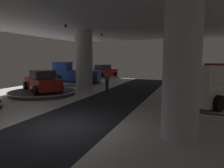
{
  "coord_description": "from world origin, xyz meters",
  "views": [
    {
      "loc": [
        5.2,
        -7.57,
        3.01
      ],
      "look_at": [
        0.66,
        4.51,
        1.4
      ],
      "focal_mm": 33.81,
      "sensor_mm": 36.0,
      "label": 1
    }
  ],
  "objects_px": {
    "display_car_deep_left": "(103,71)",
    "display_car_deep_right": "(197,73)",
    "display_platform_far_left": "(77,83)",
    "pickup_truck_far_right": "(208,78)",
    "display_platform_mid_right": "(214,105)",
    "display_platform_deep_left": "(104,77)",
    "display_platform_mid_left": "(43,92)",
    "display_car_mid_left": "(42,82)",
    "display_platform_far_right": "(205,89)",
    "visitor_walking_near": "(107,82)",
    "pickup_truck_far_left": "(74,74)",
    "column_right": "(182,65)",
    "column_left": "(84,61)",
    "display_platform_deep_right": "(197,80)",
    "pickup_truck_mid_right": "(212,88)"
  },
  "relations": [
    {
      "from": "display_platform_deep_left",
      "to": "display_platform_deep_right",
      "type": "relative_size",
      "value": 0.74
    },
    {
      "from": "column_left",
      "to": "pickup_truck_far_right",
      "type": "height_order",
      "value": "column_left"
    },
    {
      "from": "display_platform_mid_right",
      "to": "visitor_walking_near",
      "type": "bearing_deg",
      "value": 159.53
    },
    {
      "from": "column_left",
      "to": "pickup_truck_mid_right",
      "type": "distance_m",
      "value": 11.09
    },
    {
      "from": "pickup_truck_far_left",
      "to": "display_platform_deep_left",
      "type": "bearing_deg",
      "value": 83.7
    },
    {
      "from": "display_car_deep_left",
      "to": "pickup_truck_mid_right",
      "type": "height_order",
      "value": "pickup_truck_mid_right"
    },
    {
      "from": "display_platform_far_left",
      "to": "pickup_truck_far_left",
      "type": "height_order",
      "value": "pickup_truck_far_left"
    },
    {
      "from": "display_platform_far_left",
      "to": "visitor_walking_near",
      "type": "distance_m",
      "value": 6.94
    },
    {
      "from": "display_car_deep_left",
      "to": "display_platform_mid_right",
      "type": "height_order",
      "value": "display_car_deep_left"
    },
    {
      "from": "display_platform_deep_left",
      "to": "display_car_deep_left",
      "type": "relative_size",
      "value": 0.98
    },
    {
      "from": "display_platform_deep_left",
      "to": "visitor_walking_near",
      "type": "height_order",
      "value": "visitor_walking_near"
    },
    {
      "from": "column_left",
      "to": "display_platform_deep_right",
      "type": "bearing_deg",
      "value": 49.15
    },
    {
      "from": "display_platform_deep_left",
      "to": "display_platform_far_left",
      "type": "distance_m",
      "value": 6.85
    },
    {
      "from": "display_car_mid_left",
      "to": "display_platform_far_left",
      "type": "distance_m",
      "value": 7.43
    },
    {
      "from": "pickup_truck_far_left",
      "to": "display_platform_far_right",
      "type": "xyz_separation_m",
      "value": [
        13.94,
        -0.03,
        -1.03
      ]
    },
    {
      "from": "pickup_truck_far_left",
      "to": "display_platform_mid_right",
      "type": "height_order",
      "value": "pickup_truck_far_left"
    },
    {
      "from": "display_car_deep_left",
      "to": "display_car_deep_right",
      "type": "bearing_deg",
      "value": 2.88
    },
    {
      "from": "display_platform_far_left",
      "to": "column_right",
      "type": "bearing_deg",
      "value": -47.77
    },
    {
      "from": "column_left",
      "to": "display_platform_mid_right",
      "type": "height_order",
      "value": "column_left"
    },
    {
      "from": "display_car_mid_left",
      "to": "pickup_truck_far_left",
      "type": "distance_m",
      "value": 7.35
    },
    {
      "from": "column_right",
      "to": "display_platform_far_left",
      "type": "height_order",
      "value": "column_right"
    },
    {
      "from": "visitor_walking_near",
      "to": "display_platform_far_left",
      "type": "bearing_deg",
      "value": 142.26
    },
    {
      "from": "display_platform_mid_left",
      "to": "visitor_walking_near",
      "type": "distance_m",
      "value": 5.47
    },
    {
      "from": "column_right",
      "to": "display_car_deep_left",
      "type": "xyz_separation_m",
      "value": [
        -11.57,
        20.04,
        -1.68
      ]
    },
    {
      "from": "display_platform_deep_left",
      "to": "display_platform_mid_right",
      "type": "relative_size",
      "value": 0.79
    },
    {
      "from": "display_platform_deep_right",
      "to": "display_car_deep_right",
      "type": "distance_m",
      "value": 0.93
    },
    {
      "from": "column_right",
      "to": "pickup_truck_far_left",
      "type": "xyz_separation_m",
      "value": [
        -12.32,
        13.16,
        -1.58
      ]
    },
    {
      "from": "display_car_deep_left",
      "to": "display_car_deep_right",
      "type": "distance_m",
      "value": 12.65
    },
    {
      "from": "column_left",
      "to": "display_platform_far_right",
      "type": "relative_size",
      "value": 0.97
    },
    {
      "from": "display_car_deep_left",
      "to": "display_platform_deep_right",
      "type": "bearing_deg",
      "value": 2.74
    },
    {
      "from": "pickup_truck_far_left",
      "to": "display_platform_mid_right",
      "type": "bearing_deg",
      "value": -27.3
    },
    {
      "from": "display_platform_far_left",
      "to": "pickup_truck_far_right",
      "type": "bearing_deg",
      "value": -1.48
    },
    {
      "from": "display_platform_mid_left",
      "to": "display_car_mid_left",
      "type": "bearing_deg",
      "value": -33.25
    },
    {
      "from": "display_car_deep_left",
      "to": "display_platform_mid_right",
      "type": "distance_m",
      "value": 19.41
    },
    {
      "from": "column_right",
      "to": "display_platform_deep_right",
      "type": "height_order",
      "value": "column_right"
    },
    {
      "from": "display_platform_mid_left",
      "to": "visitor_walking_near",
      "type": "bearing_deg",
      "value": 34.35
    },
    {
      "from": "display_platform_deep_right",
      "to": "pickup_truck_far_left",
      "type": "distance_m",
      "value": 15.36
    },
    {
      "from": "column_right",
      "to": "display_platform_mid_left",
      "type": "bearing_deg",
      "value": 151.65
    },
    {
      "from": "display_platform_deep_left",
      "to": "display_car_deep_left",
      "type": "distance_m",
      "value": 0.9
    },
    {
      "from": "display_car_deep_left",
      "to": "pickup_truck_mid_right",
      "type": "relative_size",
      "value": 0.81
    },
    {
      "from": "display_car_deep_left",
      "to": "pickup_truck_far_left",
      "type": "xyz_separation_m",
      "value": [
        -0.75,
        -6.87,
        0.1
      ]
    },
    {
      "from": "column_left",
      "to": "display_car_deep_left",
      "type": "bearing_deg",
      "value": 103.97
    },
    {
      "from": "display_platform_mid_left",
      "to": "column_left",
      "type": "bearing_deg",
      "value": 56.11
    },
    {
      "from": "pickup_truck_mid_right",
      "to": "display_platform_mid_right",
      "type": "bearing_deg",
      "value": 57.95
    },
    {
      "from": "pickup_truck_far_left",
      "to": "pickup_truck_mid_right",
      "type": "relative_size",
      "value": 1.0
    },
    {
      "from": "display_platform_mid_left",
      "to": "display_car_deep_right",
      "type": "height_order",
      "value": "display_car_deep_right"
    },
    {
      "from": "display_car_deep_right",
      "to": "display_platform_far_right",
      "type": "height_order",
      "value": "display_car_deep_right"
    },
    {
      "from": "pickup_truck_far_left",
      "to": "column_right",
      "type": "bearing_deg",
      "value": -46.9
    },
    {
      "from": "column_right",
      "to": "display_platform_mid_right",
      "type": "relative_size",
      "value": 0.97
    },
    {
      "from": "column_left",
      "to": "display_platform_mid_left",
      "type": "xyz_separation_m",
      "value": [
        -2.16,
        -3.21,
        -2.58
      ]
    }
  ]
}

